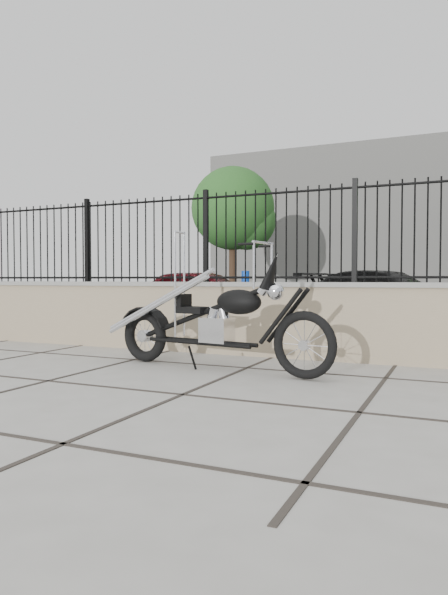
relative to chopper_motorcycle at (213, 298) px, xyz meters
name	(u,v)px	position (x,y,z in m)	size (l,w,h in m)	color
ground_plane	(183,395)	(0.31, -1.27, -0.79)	(90.00, 90.00, 0.00)	#99968E
parking_lot	(382,312)	(0.31, 11.23, -0.79)	(30.00, 30.00, 0.00)	black
retaining_wall	(276,319)	(0.31, 1.23, -0.31)	(14.00, 0.36, 0.96)	gray
iron_fence	(276,235)	(0.31, 1.23, 0.77)	(14.00, 0.08, 1.20)	black
background_building	(418,223)	(0.31, 25.23, 3.21)	(22.00, 6.00, 8.00)	beige
chopper_motorcycle	(213,298)	(0.00, 0.00, 0.00)	(2.62, 0.46, 1.57)	black
car_red	(204,295)	(-2.93, 5.71, -0.17)	(1.47, 3.64, 1.24)	#460A0F
car_black	(387,297)	(1.01, 6.74, -0.19)	(1.68, 4.12, 1.20)	black
bollard_a	(245,304)	(-0.90, 3.21, -0.22)	(0.14, 0.14, 1.14)	blue
tree_left	(233,205)	(-6.29, 15.23, 3.32)	(3.48, 3.48, 5.87)	#382619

